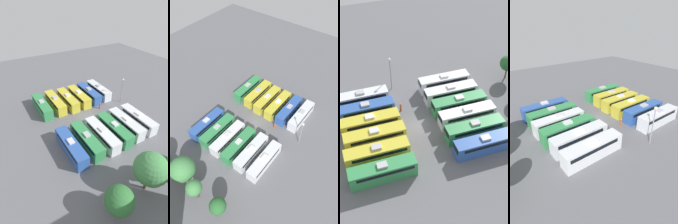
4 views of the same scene
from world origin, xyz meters
The scene contains 16 objects.
ground_plane centered at (0.00, 0.00, 0.00)m, with size 117.91×117.91×0.00m, color slate.
bus_0 centered at (-9.38, -9.01, 1.66)m, with size 2.56×10.78×3.39m.
bus_1 centered at (-5.61, -8.75, 1.66)m, with size 2.56×10.78×3.39m.
bus_2 centered at (-1.98, -8.61, 1.66)m, with size 2.56×10.78×3.39m.
bus_3 centered at (1.72, -8.57, 1.66)m, with size 2.56×10.78×3.39m.
bus_4 centered at (5.49, -8.98, 1.66)m, with size 2.56×10.78×3.39m.
bus_5 centered at (9.40, -8.92, 1.66)m, with size 2.56×10.78×3.39m.
bus_6 centered at (-9.35, 8.61, 1.66)m, with size 2.56×10.78×3.39m.
bus_7 centered at (-5.48, 8.56, 1.66)m, with size 2.56×10.78×3.39m.
bus_8 centered at (-1.83, 8.84, 1.66)m, with size 2.56×10.78×3.39m.
bus_9 centered at (1.73, 8.92, 1.66)m, with size 2.56×10.78×3.39m.
bus_10 centered at (5.52, 8.68, 1.66)m, with size 2.56×10.78×3.39m.
bus_11 centered at (9.30, 8.77, 1.66)m, with size 2.56×10.78×3.39m.
worker_person centered at (-5.26, -2.08, 0.84)m, with size 0.36×0.36×1.81m.
light_pole centered at (-12.80, -2.01, 5.14)m, with size 0.60×0.60×7.54m.
tree_0 centered at (-8.52, 23.07, 3.78)m, with size 3.44×3.44×5.52m.
Camera 3 is at (39.71, -12.39, 41.37)m, focal length 50.00 mm.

